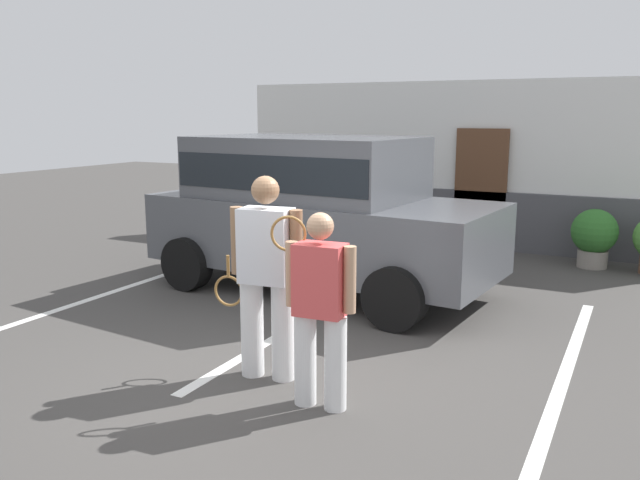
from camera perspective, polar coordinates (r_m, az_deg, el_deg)
name	(u,v)px	position (r m, az deg, el deg)	size (l,w,h in m)	color
ground_plane	(259,375)	(6.01, -5.42, -11.85)	(40.00, 40.00, 0.00)	#423F3D
parking_stripe_0	(114,291)	(9.08, -17.81, -4.36)	(0.12, 4.40, 0.01)	silver
parking_stripe_1	(301,322)	(7.40, -1.68, -7.31)	(0.12, 4.40, 0.01)	silver
parking_stripe_2	(567,366)	(6.60, 21.09, -10.40)	(0.12, 4.40, 0.01)	silver
house_frontage	(461,169)	(11.83, 12.37, 6.14)	(8.37, 0.40, 2.92)	white
parked_suv	(315,206)	(8.56, -0.47, 3.07)	(4.76, 2.51, 2.05)	#4C4F54
tennis_player_man	(266,276)	(5.69, -4.79, -3.16)	(0.93, 0.34, 1.82)	white
tennis_player_woman	(320,307)	(5.12, -0.03, -5.97)	(0.74, 0.28, 1.60)	white
potted_plant_by_porch	(594,235)	(10.77, 23.13, 0.40)	(0.69, 0.69, 0.91)	gray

